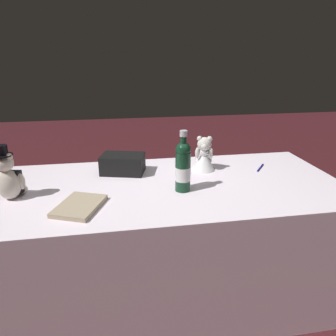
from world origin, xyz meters
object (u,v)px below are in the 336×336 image
Objects in this scene: teddy_bear_bride at (204,155)px; gift_case_black at (123,164)px; guestbook at (79,206)px; signing_pen at (260,168)px; champagne_bottle at (183,166)px; teddy_bear_groom at (9,178)px.

teddy_bear_bride is 0.53m from gift_case_black.
gift_case_black is 0.50m from guestbook.
teddy_bear_bride is 1.81× the size of signing_pen.
champagne_bottle reaches higher than gift_case_black.
guestbook is (-0.36, 0.18, -0.10)m from teddy_bear_groom.
teddy_bear_bride is at bearing 177.95° from gift_case_black.
teddy_bear_groom reaches higher than guestbook.
teddy_bear_groom is 1.14m from teddy_bear_bride.
teddy_bear_bride is at bearing -123.84° from champagne_bottle.
champagne_bottle reaches higher than teddy_bear_bride.
champagne_bottle is 1.14× the size of gift_case_black.
gift_case_black is at bearing -45.33° from champagne_bottle.
signing_pen is at bearing 175.18° from gift_case_black.
teddy_bear_groom reaches higher than gift_case_black.
champagne_bottle is 0.46m from gift_case_black.
teddy_bear_bride is 0.76× the size of gift_case_black.
champagne_bottle is at bearing 176.74° from teddy_bear_groom.
teddy_bear_groom is 1.15× the size of guestbook.
guestbook is at bearing 29.77° from teddy_bear_bride.
signing_pen is (-0.58, -0.25, -0.14)m from champagne_bottle.
champagne_bottle is at bearing -145.78° from guestbook.
champagne_bottle is (-0.91, 0.05, 0.03)m from teddy_bear_groom.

